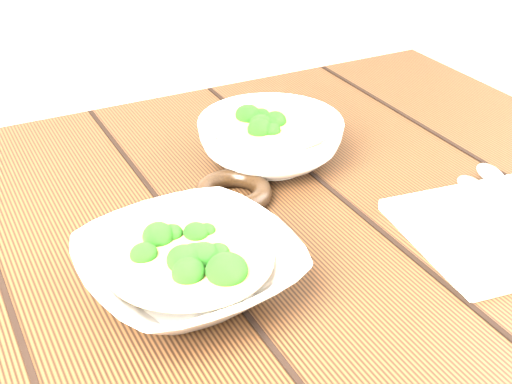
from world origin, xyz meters
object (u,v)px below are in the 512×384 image
(soup_bowl_front, at_px, (189,267))
(soup_bowl_back, at_px, (270,140))
(table, at_px, (210,318))
(trivet, at_px, (233,192))
(napkin, at_px, (509,227))

(soup_bowl_front, height_order, soup_bowl_back, soup_bowl_back)
(table, xyz_separation_m, trivet, (0.06, 0.06, 0.13))
(trivet, bearing_deg, napkin, -39.64)
(soup_bowl_front, xyz_separation_m, soup_bowl_back, (0.20, 0.21, 0.00))
(table, relative_size, soup_bowl_front, 5.20)
(soup_bowl_back, relative_size, trivet, 2.36)
(soup_bowl_back, relative_size, napkin, 0.96)
(trivet, xyz_separation_m, napkin, (0.25, -0.20, -0.01))
(table, xyz_separation_m, napkin, (0.31, -0.15, 0.13))
(soup_bowl_front, bearing_deg, table, 56.66)
(napkin, bearing_deg, trivet, 147.88)
(trivet, bearing_deg, soup_bowl_back, 38.20)
(table, height_order, trivet, trivet)
(soup_bowl_back, bearing_deg, table, -139.86)
(soup_bowl_front, distance_m, napkin, 0.37)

